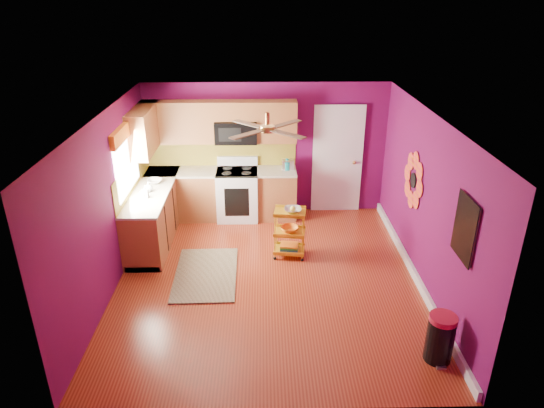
{
  "coord_description": "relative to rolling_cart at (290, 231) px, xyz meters",
  "views": [
    {
      "loc": [
        -0.06,
        -6.25,
        4.06
      ],
      "look_at": [
        0.07,
        0.4,
        1.06
      ],
      "focal_mm": 32.0,
      "sensor_mm": 36.0,
      "label": 1
    }
  ],
  "objects": [
    {
      "name": "trash_can",
      "position": [
        1.63,
        -2.45,
        -0.15
      ],
      "size": [
        0.33,
        0.36,
        0.62
      ],
      "color": "black",
      "rests_on": "ground"
    },
    {
      "name": "lower_cabinets",
      "position": [
        -1.71,
        1.14,
        -0.03
      ],
      "size": [
        2.81,
        2.31,
        0.94
      ],
      "color": "brown",
      "rests_on": "ground"
    },
    {
      "name": "shag_rug",
      "position": [
        -1.32,
        -0.55,
        -0.45
      ],
      "size": [
        0.96,
        1.54,
        0.02
      ],
      "primitive_type": "cube",
      "rotation": [
        0.0,
        0.0,
        0.02
      ],
      "color": "black",
      "rests_on": "ground"
    },
    {
      "name": "soap_bottle_b",
      "position": [
        -2.33,
        0.54,
        0.57
      ],
      "size": [
        0.13,
        0.13,
        0.17
      ],
      "primitive_type": "imported",
      "color": "white",
      "rests_on": "lower_cabinets"
    },
    {
      "name": "ground",
      "position": [
        -0.36,
        -0.68,
        -0.46
      ],
      "size": [
        5.0,
        5.0,
        0.0
      ],
      "primitive_type": "plane",
      "color": "maroon",
      "rests_on": "ground"
    },
    {
      "name": "toaster",
      "position": [
        0.04,
        1.58,
        0.57
      ],
      "size": [
        0.22,
        0.15,
        0.18
      ],
      "primitive_type": "cube",
      "color": "beige",
      "rests_on": "lower_cabinets"
    },
    {
      "name": "panel_door",
      "position": [
        0.99,
        1.79,
        0.56
      ],
      "size": [
        0.95,
        0.11,
        2.15
      ],
      "color": "white",
      "rests_on": "ground"
    },
    {
      "name": "ceiling_fan",
      "position": [
        -0.36,
        -0.48,
        1.83
      ],
      "size": [
        1.01,
        1.01,
        0.26
      ],
      "color": "#BF8C3F",
      "rests_on": "ground"
    },
    {
      "name": "counter_cup",
      "position": [
        -2.35,
        0.3,
        0.53
      ],
      "size": [
        0.14,
        0.14,
        0.11
      ],
      "primitive_type": "imported",
      "color": "white",
      "rests_on": "lower_cabinets"
    },
    {
      "name": "upper_cabinetry",
      "position": [
        -1.6,
        1.5,
        1.34
      ],
      "size": [
        2.8,
        2.3,
        1.26
      ],
      "color": "brown",
      "rests_on": "ground"
    },
    {
      "name": "right_wall_art",
      "position": [
        1.87,
        -1.02,
        0.98
      ],
      "size": [
        0.04,
        2.74,
        1.04
      ],
      "color": "black",
      "rests_on": "ground"
    },
    {
      "name": "counter_dish",
      "position": [
        -2.31,
        0.93,
        0.51
      ],
      "size": [
        0.25,
        0.25,
        0.06
      ],
      "primitive_type": "imported",
      "color": "white",
      "rests_on": "lower_cabinets"
    },
    {
      "name": "rolling_cart",
      "position": [
        0.0,
        0.0,
        0.0
      ],
      "size": [
        0.54,
        0.42,
        0.9
      ],
      "color": "gold",
      "rests_on": "ground"
    },
    {
      "name": "electric_range",
      "position": [
        -0.91,
        1.5,
        0.02
      ],
      "size": [
        0.76,
        0.66,
        1.13
      ],
      "color": "white",
      "rests_on": "ground"
    },
    {
      "name": "teal_kettle",
      "position": [
        0.02,
        1.58,
        0.56
      ],
      "size": [
        0.18,
        0.18,
        0.21
      ],
      "color": "#128187",
      "rests_on": "lower_cabinets"
    },
    {
      "name": "left_window",
      "position": [
        -2.58,
        0.37,
        1.28
      ],
      "size": [
        0.08,
        1.35,
        1.08
      ],
      "color": "white",
      "rests_on": "ground"
    },
    {
      "name": "soap_bottle_a",
      "position": [
        -2.33,
        0.29,
        0.58
      ],
      "size": [
        0.09,
        0.09,
        0.2
      ],
      "primitive_type": "imported",
      "color": "#EA3F72",
      "rests_on": "lower_cabinets"
    },
    {
      "name": "room_envelope",
      "position": [
        -0.33,
        -0.68,
        1.17
      ],
      "size": [
        4.54,
        5.04,
        2.52
      ],
      "color": "#5F0A46",
      "rests_on": "ground"
    }
  ]
}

